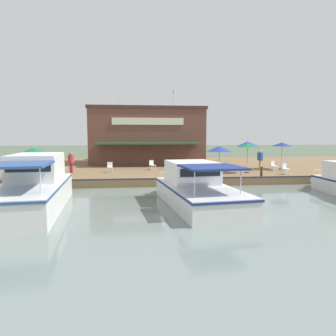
# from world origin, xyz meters

# --- Properties ---
(ground_plane) EXTENTS (220.00, 220.00, 0.00)m
(ground_plane) POSITION_xyz_m (0.00, 0.00, 0.00)
(ground_plane) COLOR #4C5B47
(quay_deck) EXTENTS (22.00, 56.00, 0.60)m
(quay_deck) POSITION_xyz_m (-11.00, 0.00, 0.30)
(quay_deck) COLOR brown
(quay_deck) RESTS_ON ground
(quay_edge_fender) EXTENTS (0.20, 50.40, 0.10)m
(quay_edge_fender) POSITION_xyz_m (-0.10, 0.00, 0.65)
(quay_edge_fender) COLOR #2D2D33
(quay_edge_fender) RESTS_ON quay_deck
(waterfront_restaurant) EXTENTS (8.98, 12.42, 8.25)m
(waterfront_restaurant) POSITION_xyz_m (-13.92, -1.65, 3.68)
(waterfront_restaurant) COLOR brown
(waterfront_restaurant) RESTS_ON quay_deck
(patio_umbrella_mid_patio_left) EXTENTS (1.88, 1.88, 2.49)m
(patio_umbrella_mid_patio_left) POSITION_xyz_m (-5.64, 10.36, 2.87)
(patio_umbrella_mid_patio_left) COLOR #B7B7B7
(patio_umbrella_mid_patio_left) RESTS_ON quay_deck
(patio_umbrella_near_quay_edge) EXTENTS (1.89, 1.89, 2.30)m
(patio_umbrella_near_quay_edge) POSITION_xyz_m (-1.67, 3.33, 2.65)
(patio_umbrella_near_quay_edge) COLOR #B7B7B7
(patio_umbrella_near_quay_edge) RESTS_ON quay_deck
(patio_umbrella_by_entrance) EXTENTS (1.93, 1.93, 2.58)m
(patio_umbrella_by_entrance) POSITION_xyz_m (-5.88, 7.20, 2.92)
(patio_umbrella_by_entrance) COLOR #B7B7B7
(patio_umbrella_by_entrance) RESTS_ON quay_deck
(patio_umbrella_far_corner) EXTENTS (2.00, 2.00, 2.27)m
(patio_umbrella_far_corner) POSITION_xyz_m (-1.45, -10.07, 2.61)
(patio_umbrella_far_corner) COLOR #B7B7B7
(patio_umbrella_far_corner) RESTS_ON quay_deck
(patio_umbrella_back_row) EXTENTS (1.82, 1.82, 2.47)m
(patio_umbrella_back_row) POSITION_xyz_m (-3.20, 6.15, 2.85)
(patio_umbrella_back_row) COLOR #B7B7B7
(patio_umbrella_back_row) RESTS_ON quay_deck
(cafe_chair_facing_river) EXTENTS (0.59, 0.59, 0.85)m
(cafe_chair_facing_river) POSITION_xyz_m (-6.43, -1.50, 1.08)
(cafe_chair_facing_river) COLOR white
(cafe_chair_facing_river) RESTS_ON quay_deck
(cafe_chair_back_row_seat) EXTENTS (0.47, 0.47, 0.85)m
(cafe_chair_back_row_seat) POSITION_xyz_m (-4.42, 4.93, 1.08)
(cafe_chair_back_row_seat) COLOR white
(cafe_chair_back_row_seat) RESTS_ON quay_deck
(cafe_chair_under_first_umbrella) EXTENTS (0.57, 0.57, 0.85)m
(cafe_chair_under_first_umbrella) POSITION_xyz_m (-1.92, 8.82, 1.08)
(cafe_chair_under_first_umbrella) COLOR white
(cafe_chair_under_first_umbrella) RESTS_ON quay_deck
(cafe_chair_mid_patio) EXTENTS (0.50, 0.50, 0.85)m
(cafe_chair_mid_patio) POSITION_xyz_m (-4.85, -5.12, 1.08)
(cafe_chair_mid_patio) COLOR white
(cafe_chair_mid_patio) RESTS_ON quay_deck
(cafe_chair_far_corner_seat) EXTENTS (0.59, 0.59, 0.85)m
(cafe_chair_far_corner_seat) POSITION_xyz_m (-4.33, 9.00, 1.08)
(cafe_chair_far_corner_seat) COLOR white
(cafe_chair_far_corner_seat) RESTS_ON quay_deck
(cafe_chair_beside_entrance) EXTENTS (0.58, 0.58, 0.85)m
(cafe_chair_beside_entrance) POSITION_xyz_m (-4.37, 9.95, 1.08)
(cafe_chair_beside_entrance) COLOR white
(cafe_chair_beside_entrance) RESTS_ON quay_deck
(person_near_entrance) EXTENTS (0.49, 0.49, 1.74)m
(person_near_entrance) POSITION_xyz_m (-4.47, -8.20, 1.70)
(person_near_entrance) COLOR #B23338
(person_near_entrance) RESTS_ON quay_deck
(person_at_quay_edge) EXTENTS (0.51, 0.51, 1.80)m
(person_at_quay_edge) POSITION_xyz_m (-5.03, 8.06, 1.75)
(person_at_quay_edge) COLOR gold
(person_at_quay_edge) RESTS_ON quay_deck
(motorboat_fourth_along) EXTENTS (8.75, 3.88, 2.17)m
(motorboat_fourth_along) POSITION_xyz_m (4.98, 0.04, 0.85)
(motorboat_fourth_along) COLOR silver
(motorboat_fourth_along) RESTS_ON river_water
(motorboat_nearest_quay) EXTENTS (9.66, 3.63, 2.59)m
(motorboat_nearest_quay) POSITION_xyz_m (4.84, -8.05, 1.02)
(motorboat_nearest_quay) COLOR white
(motorboat_nearest_quay) RESTS_ON river_water
(mooring_post) EXTENTS (0.22, 0.22, 0.78)m
(mooring_post) POSITION_xyz_m (-0.35, 6.14, 1.00)
(mooring_post) COLOR #473323
(mooring_post) RESTS_ON quay_deck
(tree_downstream_bank) EXTENTS (4.87, 4.63, 6.71)m
(tree_downstream_bank) POSITION_xyz_m (-19.25, -3.31, 4.86)
(tree_downstream_bank) COLOR brown
(tree_downstream_bank) RESTS_ON quay_deck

